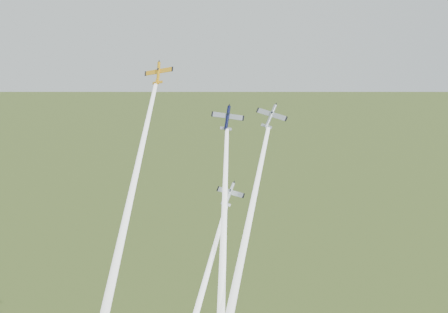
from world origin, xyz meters
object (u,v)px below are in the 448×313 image
plane_silver_right (271,116)px  plane_silver_low (230,194)px  plane_yellow (158,73)px  plane_navy (227,118)px

plane_silver_right → plane_silver_low: 21.83m
plane_yellow → plane_silver_low: plane_yellow is taller
plane_navy → plane_silver_right: size_ratio=1.05×
plane_yellow → plane_silver_right: bearing=6.5°
plane_navy → plane_silver_low: (1.04, -10.24, -17.11)m
plane_yellow → plane_navy: size_ratio=0.93×
plane_navy → plane_silver_right: bearing=-17.6°
plane_silver_low → plane_navy: bearing=120.7°
plane_silver_right → plane_silver_low: size_ratio=1.08×
plane_yellow → plane_silver_low: bearing=-15.4°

